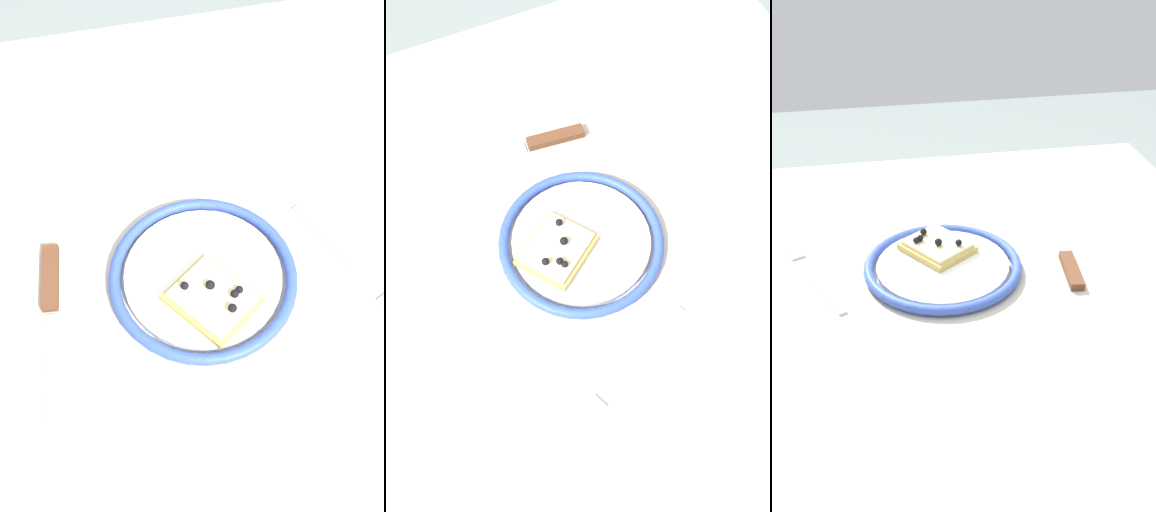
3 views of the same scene
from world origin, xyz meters
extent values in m
plane|color=gray|center=(0.00, 0.00, 0.00)|extent=(6.00, 6.00, 0.00)
cube|color=#BCB29E|center=(0.00, 0.00, 0.73)|extent=(0.96, 0.92, 0.04)
cylinder|color=#4C4742|center=(-0.42, -0.40, 0.36)|extent=(0.05, 0.05, 0.71)
cylinder|color=white|center=(0.01, 0.04, 0.75)|extent=(0.20, 0.20, 0.01)
torus|color=#334FB2|center=(0.01, 0.04, 0.76)|extent=(0.23, 0.23, 0.01)
cube|color=tan|center=(0.01, 0.08, 0.77)|extent=(0.12, 0.13, 0.01)
cube|color=beige|center=(0.01, 0.08, 0.77)|extent=(0.11, 0.11, 0.01)
sphere|color=black|center=(-0.02, 0.09, 0.78)|extent=(0.01, 0.01, 0.01)
sphere|color=black|center=(0.04, 0.06, 0.78)|extent=(0.01, 0.01, 0.01)
sphere|color=black|center=(-0.01, 0.10, 0.78)|extent=(0.01, 0.01, 0.01)
sphere|color=black|center=(0.01, 0.07, 0.78)|extent=(0.01, 0.01, 0.01)
sphere|color=black|center=(-0.02, 0.08, 0.78)|extent=(0.01, 0.01, 0.01)
cube|color=silver|center=(0.21, 0.12, 0.75)|extent=(0.04, 0.15, 0.00)
cube|color=#59331E|center=(0.19, 0.00, 0.75)|extent=(0.03, 0.09, 0.01)
cube|color=silver|center=(-0.16, 0.01, 0.75)|extent=(0.05, 0.11, 0.00)
camera|label=1|loc=(0.10, 0.40, 1.41)|focal=42.92mm
camera|label=2|loc=(-0.34, 0.21, 1.47)|focal=40.39mm
camera|label=3|loc=(-0.10, -0.72, 1.26)|focal=43.70mm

